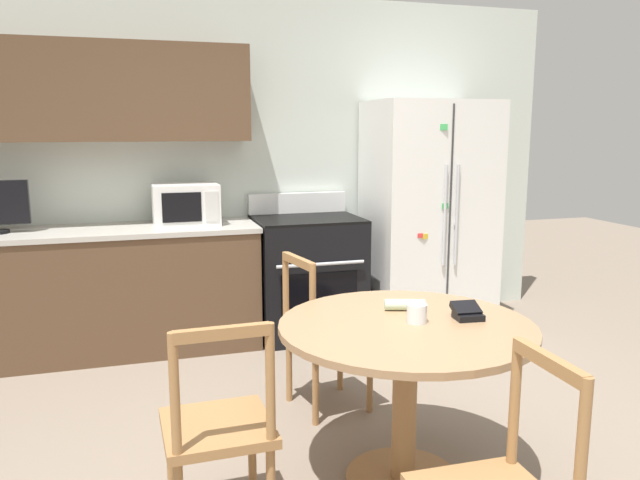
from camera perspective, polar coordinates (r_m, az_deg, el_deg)
The scene contains 11 objects.
back_wall at distance 4.89m, azimuth -10.48°, elevation 8.33°, with size 5.20×0.44×2.60m.
kitchen_counter at distance 4.70m, azimuth -19.40°, elevation -4.45°, with size 2.22×0.64×0.90m.
refrigerator at distance 5.09m, azimuth 9.87°, elevation 2.26°, with size 0.95×0.73×1.80m.
oven_range at distance 4.84m, azimuth -1.16°, elevation -3.23°, with size 0.80×0.68×1.08m.
microwave at distance 4.63m, azimuth -12.19°, elevation 3.22°, with size 0.46×0.36×0.30m.
dining_table at distance 2.82m, azimuth 7.84°, elevation -10.63°, with size 1.12×1.12×0.75m.
dining_chair_left at distance 2.57m, azimuth -9.27°, elevation -16.75°, with size 0.43×0.43×0.90m.
dining_chair_far at distance 3.58m, azimuth 0.39°, elevation -8.68°, with size 0.49×0.49×0.90m.
candle_glass at distance 2.78m, azimuth 8.84°, elevation -6.75°, with size 0.09×0.09×0.08m.
folded_napkin at distance 2.96m, azimuth 7.74°, elevation -5.89°, with size 0.19×0.11×0.05m.
wallet at distance 2.88m, azimuth 13.30°, elevation -6.48°, with size 0.13×0.14×0.07m.
Camera 1 is at (-0.87, -2.26, 1.59)m, focal length 35.00 mm.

